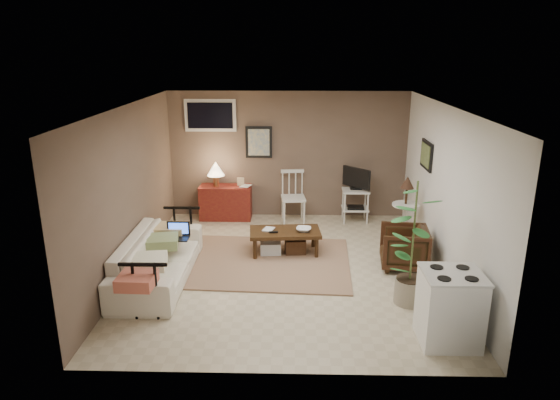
{
  "coord_description": "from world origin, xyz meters",
  "views": [
    {
      "loc": [
        0.08,
        -6.81,
        3.18
      ],
      "look_at": [
        -0.1,
        0.35,
        0.97
      ],
      "focal_mm": 32.0,
      "sensor_mm": 36.0,
      "label": 1
    }
  ],
  "objects_px": {
    "potted_plant": "(413,239)",
    "side_table": "(406,203)",
    "tv_stand": "(356,193)",
    "spindle_chair": "(293,198)",
    "sofa": "(157,251)",
    "coffee_table": "(284,240)",
    "stove": "(450,307)",
    "armchair": "(404,246)",
    "red_console": "(225,199)"
  },
  "relations": [
    {
      "from": "side_table",
      "to": "potted_plant",
      "type": "relative_size",
      "value": 0.71
    },
    {
      "from": "spindle_chair",
      "to": "stove",
      "type": "xyz_separation_m",
      "value": [
        1.73,
        -4.01,
        -0.03
      ]
    },
    {
      "from": "armchair",
      "to": "stove",
      "type": "distance_m",
      "value": 1.97
    },
    {
      "from": "red_console",
      "to": "spindle_chair",
      "type": "bearing_deg",
      "value": -4.62
    },
    {
      "from": "coffee_table",
      "to": "spindle_chair",
      "type": "bearing_deg",
      "value": 85.04
    },
    {
      "from": "coffee_table",
      "to": "armchair",
      "type": "distance_m",
      "value": 1.85
    },
    {
      "from": "spindle_chair",
      "to": "side_table",
      "type": "bearing_deg",
      "value": -31.38
    },
    {
      "from": "armchair",
      "to": "potted_plant",
      "type": "relative_size",
      "value": 0.42
    },
    {
      "from": "coffee_table",
      "to": "stove",
      "type": "height_order",
      "value": "stove"
    },
    {
      "from": "coffee_table",
      "to": "spindle_chair",
      "type": "distance_m",
      "value": 1.61
    },
    {
      "from": "red_console",
      "to": "side_table",
      "type": "bearing_deg",
      "value": -21.33
    },
    {
      "from": "red_console",
      "to": "armchair",
      "type": "distance_m",
      "value": 3.65
    },
    {
      "from": "spindle_chair",
      "to": "potted_plant",
      "type": "relative_size",
      "value": 0.58
    },
    {
      "from": "spindle_chair",
      "to": "armchair",
      "type": "bearing_deg",
      "value": -51.13
    },
    {
      "from": "sofa",
      "to": "side_table",
      "type": "height_order",
      "value": "side_table"
    },
    {
      "from": "tv_stand",
      "to": "sofa",
      "type": "bearing_deg",
      "value": -140.27
    },
    {
      "from": "red_console",
      "to": "sofa",
      "type": "bearing_deg",
      "value": -102.73
    },
    {
      "from": "tv_stand",
      "to": "stove",
      "type": "bearing_deg",
      "value": -82.06
    },
    {
      "from": "coffee_table",
      "to": "stove",
      "type": "bearing_deg",
      "value": -52.39
    },
    {
      "from": "spindle_chair",
      "to": "coffee_table",
      "type": "bearing_deg",
      "value": -94.96
    },
    {
      "from": "sofa",
      "to": "tv_stand",
      "type": "height_order",
      "value": "tv_stand"
    },
    {
      "from": "spindle_chair",
      "to": "stove",
      "type": "height_order",
      "value": "spindle_chair"
    },
    {
      "from": "sofa",
      "to": "red_console",
      "type": "relative_size",
      "value": 1.96
    },
    {
      "from": "tv_stand",
      "to": "potted_plant",
      "type": "xyz_separation_m",
      "value": [
        0.32,
        -3.15,
        0.33
      ]
    },
    {
      "from": "red_console",
      "to": "stove",
      "type": "bearing_deg",
      "value": -53.61
    },
    {
      "from": "red_console",
      "to": "tv_stand",
      "type": "height_order",
      "value": "red_console"
    },
    {
      "from": "red_console",
      "to": "potted_plant",
      "type": "distance_m",
      "value": 4.31
    },
    {
      "from": "red_console",
      "to": "tv_stand",
      "type": "distance_m",
      "value": 2.48
    },
    {
      "from": "coffee_table",
      "to": "tv_stand",
      "type": "xyz_separation_m",
      "value": [
        1.31,
        1.6,
        0.31
      ]
    },
    {
      "from": "red_console",
      "to": "tv_stand",
      "type": "bearing_deg",
      "value": -2.24
    },
    {
      "from": "tv_stand",
      "to": "stove",
      "type": "relative_size",
      "value": 1.22
    },
    {
      "from": "coffee_table",
      "to": "side_table",
      "type": "distance_m",
      "value": 2.1
    },
    {
      "from": "potted_plant",
      "to": "side_table",
      "type": "bearing_deg",
      "value": 80.02
    },
    {
      "from": "side_table",
      "to": "potted_plant",
      "type": "xyz_separation_m",
      "value": [
        -0.35,
        -2.01,
        0.15
      ]
    },
    {
      "from": "side_table",
      "to": "potted_plant",
      "type": "height_order",
      "value": "potted_plant"
    },
    {
      "from": "armchair",
      "to": "potted_plant",
      "type": "height_order",
      "value": "potted_plant"
    },
    {
      "from": "armchair",
      "to": "stove",
      "type": "xyz_separation_m",
      "value": [
        0.08,
        -1.97,
        0.08
      ]
    },
    {
      "from": "armchair",
      "to": "stove",
      "type": "height_order",
      "value": "stove"
    },
    {
      "from": "armchair",
      "to": "tv_stand",
      "type": "bearing_deg",
      "value": -160.39
    },
    {
      "from": "side_table",
      "to": "stove",
      "type": "bearing_deg",
      "value": -92.29
    },
    {
      "from": "spindle_chair",
      "to": "sofa",
      "type": "bearing_deg",
      "value": -126.81
    },
    {
      "from": "armchair",
      "to": "red_console",
      "type": "bearing_deg",
      "value": -119.56
    },
    {
      "from": "coffee_table",
      "to": "side_table",
      "type": "relative_size",
      "value": 0.98
    },
    {
      "from": "stove",
      "to": "potted_plant",
      "type": "bearing_deg",
      "value": 105.28
    },
    {
      "from": "coffee_table",
      "to": "potted_plant",
      "type": "distance_m",
      "value": 2.34
    },
    {
      "from": "sofa",
      "to": "red_console",
      "type": "bearing_deg",
      "value": -12.73
    },
    {
      "from": "stove",
      "to": "armchair",
      "type": "bearing_deg",
      "value": 92.39
    },
    {
      "from": "stove",
      "to": "sofa",
      "type": "bearing_deg",
      "value": 158.01
    },
    {
      "from": "tv_stand",
      "to": "stove",
      "type": "xyz_separation_m",
      "value": [
        0.56,
        -4.02,
        -0.13
      ]
    },
    {
      "from": "sofa",
      "to": "armchair",
      "type": "relative_size",
      "value": 3.2
    }
  ]
}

